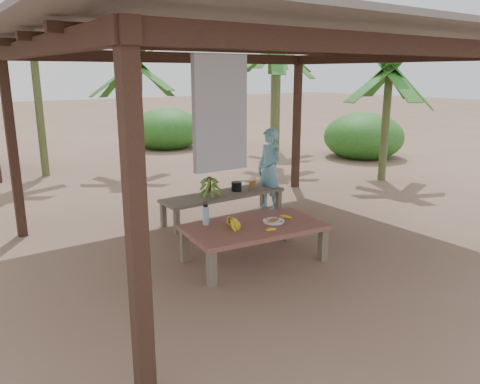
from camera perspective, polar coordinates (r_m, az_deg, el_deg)
ground at (r=7.02m, az=2.05°, el=-6.07°), size 80.00×80.00×0.00m
pavilion at (r=6.57m, az=2.26°, el=17.24°), size 6.60×5.60×2.95m
work_table at (r=6.18m, az=1.73°, el=-4.64°), size 1.90×1.20×0.50m
bench at (r=7.98m, az=-2.00°, el=-0.57°), size 2.20×0.61×0.45m
ripe_banana_bunch at (r=5.99m, az=-1.31°, el=-3.77°), size 0.34×0.32×0.16m
plate at (r=6.28m, az=4.12°, el=-3.58°), size 0.29×0.29×0.04m
loose_banana_front at (r=5.93m, az=3.83°, el=-4.60°), size 0.18×0.05×0.04m
loose_banana_side at (r=6.47m, az=5.65°, el=-3.02°), size 0.12×0.16×0.04m
water_flask at (r=6.16m, az=-4.21°, el=-2.80°), size 0.09×0.09×0.32m
green_banana_stalk at (r=7.77m, az=-3.74°, el=0.75°), size 0.30×0.30×0.34m
cooking_pot at (r=8.12m, az=-0.43°, el=0.66°), size 0.18×0.18×0.15m
skewer_rack at (r=8.22m, az=1.54°, el=1.14°), size 0.18×0.08×0.24m
woman at (r=8.46m, az=3.59°, el=2.74°), size 0.37×0.56×1.50m
banana_plant_ne at (r=12.63m, az=4.26°, el=16.14°), size 1.80×1.80×3.35m
banana_plant_n at (r=12.06m, az=-12.61°, el=13.81°), size 1.80×1.80×2.89m
banana_plant_nw at (r=12.18m, az=-24.09°, el=17.14°), size 1.80×1.80×3.80m
banana_plant_e at (r=11.25m, az=17.69°, el=12.88°), size 1.80×1.80×2.77m
banana_plant_far at (r=15.14m, az=4.70°, el=16.54°), size 1.80×1.80×3.54m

